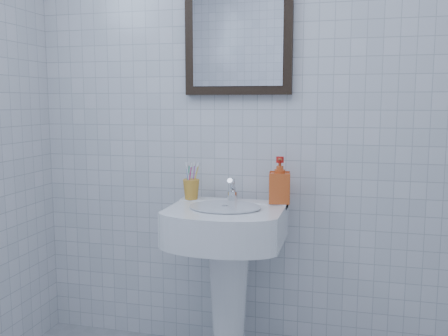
# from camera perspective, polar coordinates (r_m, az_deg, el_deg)

# --- Properties ---
(wall_back) EXTENTS (2.20, 0.02, 2.50)m
(wall_back) POSITION_cam_1_polar(r_m,az_deg,el_deg) (2.34, 3.84, 8.59)
(wall_back) COLOR silver
(wall_back) RESTS_ON ground
(washbasin) EXTENTS (0.50, 0.36, 0.76)m
(washbasin) POSITION_cam_1_polar(r_m,az_deg,el_deg) (2.26, 0.41, -10.37)
(washbasin) COLOR white
(washbasin) RESTS_ON ground
(faucet) EXTENTS (0.05, 0.10, 0.11)m
(faucet) POSITION_cam_1_polar(r_m,az_deg,el_deg) (2.27, 0.96, -2.72)
(faucet) COLOR silver
(faucet) RESTS_ON washbasin
(toothbrush_cup) EXTENTS (0.10, 0.10, 0.09)m
(toothbrush_cup) POSITION_cam_1_polar(r_m,az_deg,el_deg) (2.33, -3.76, -2.44)
(toothbrush_cup) COLOR gold
(toothbrush_cup) RESTS_ON washbasin
(soap_dispenser) EXTENTS (0.10, 0.11, 0.21)m
(soap_dispenser) POSITION_cam_1_polar(r_m,az_deg,el_deg) (2.24, 6.38, -1.39)
(soap_dispenser) COLOR red
(soap_dispenser) RESTS_ON washbasin
(wall_mirror) EXTENTS (0.50, 0.04, 0.62)m
(wall_mirror) POSITION_cam_1_polar(r_m,az_deg,el_deg) (2.36, 1.62, 15.89)
(wall_mirror) COLOR black
(wall_mirror) RESTS_ON wall_back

